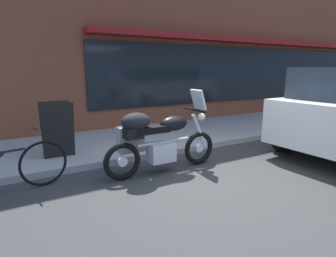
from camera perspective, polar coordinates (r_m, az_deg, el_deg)
ground_plane at (r=4.56m, az=7.99°, el=-10.13°), size 80.00×80.00×0.00m
storefront_building at (r=11.58m, az=21.54°, el=19.61°), size 20.37×0.90×6.86m
touring_motorcycle at (r=4.56m, az=-2.61°, el=-2.10°), size 2.11×0.66×1.39m
parked_bicycle at (r=4.42m, az=-30.99°, el=-7.39°), size 1.67×0.52×0.94m
sandwich_board_sign at (r=5.42m, az=-22.12°, el=-0.23°), size 0.55×0.43×1.03m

